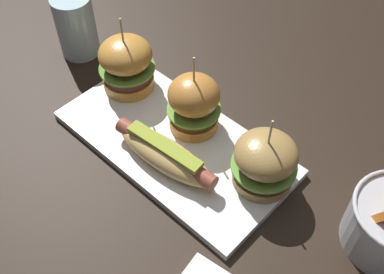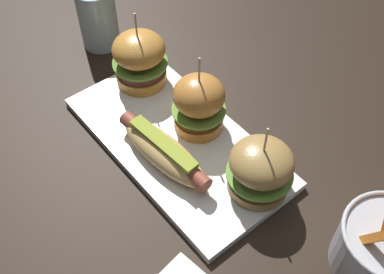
# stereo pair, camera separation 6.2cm
# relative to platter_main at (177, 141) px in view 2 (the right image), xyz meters

# --- Properties ---
(ground_plane) EXTENTS (3.00, 3.00, 0.00)m
(ground_plane) POSITION_rel_platter_main_xyz_m (0.00, 0.00, -0.01)
(ground_plane) COLOR black
(platter_main) EXTENTS (0.39, 0.20, 0.01)m
(platter_main) POSITION_rel_platter_main_xyz_m (0.00, 0.00, 0.00)
(platter_main) COLOR white
(platter_main) RESTS_ON ground
(hot_dog) EXTENTS (0.19, 0.07, 0.04)m
(hot_dog) POSITION_rel_platter_main_xyz_m (0.02, -0.04, 0.03)
(hot_dog) COLOR tan
(hot_dog) RESTS_ON platter_main
(slider_left) EXTENTS (0.10, 0.10, 0.15)m
(slider_left) POSITION_rel_platter_main_xyz_m (-0.15, 0.04, 0.06)
(slider_left) COLOR #BF8335
(slider_left) RESTS_ON platter_main
(slider_center) EXTENTS (0.09, 0.09, 0.15)m
(slider_center) POSITION_rel_platter_main_xyz_m (0.00, 0.05, 0.06)
(slider_center) COLOR #B87632
(slider_center) RESTS_ON platter_main
(slider_right) EXTENTS (0.10, 0.10, 0.13)m
(slider_right) POSITION_rel_platter_main_xyz_m (0.15, 0.04, 0.05)
(slider_right) COLOR olive
(slider_right) RESTS_ON platter_main
(water_glass) EXTENTS (0.08, 0.08, 0.12)m
(water_glass) POSITION_rel_platter_main_xyz_m (-0.31, 0.05, 0.05)
(water_glass) COLOR silver
(water_glass) RESTS_ON ground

